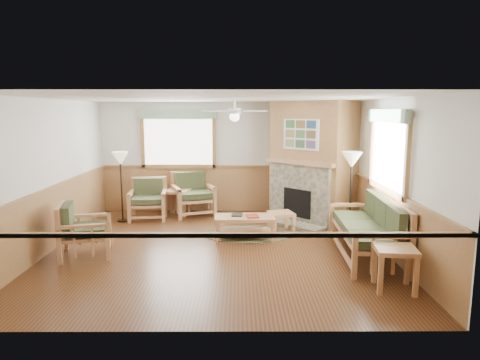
{
  "coord_description": "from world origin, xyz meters",
  "views": [
    {
      "loc": [
        0.37,
        -7.52,
        2.48
      ],
      "look_at": [
        0.4,
        0.7,
        1.15
      ],
      "focal_mm": 32.0,
      "sensor_mm": 36.0,
      "label": 1
    }
  ],
  "objects_px": {
    "armchair_left": "(85,229)",
    "end_table_sofa": "(395,269)",
    "footstool": "(281,222)",
    "end_table_chairs": "(177,202)",
    "floor_lamp_left": "(121,187)",
    "sofa": "(366,228)",
    "armchair_back_right": "(193,194)",
    "coffee_table": "(245,228)",
    "armchair_back_left": "(148,199)",
    "floor_lamp_right": "(350,195)"
  },
  "relations": [
    {
      "from": "armchair_left",
      "to": "footstool",
      "type": "relative_size",
      "value": 1.95
    },
    {
      "from": "coffee_table",
      "to": "floor_lamp_right",
      "type": "xyz_separation_m",
      "value": [
        2.06,
        0.05,
        0.63
      ]
    },
    {
      "from": "sofa",
      "to": "end_table_chairs",
      "type": "bearing_deg",
      "value": -126.56
    },
    {
      "from": "end_table_sofa",
      "to": "footstool",
      "type": "distance_m",
      "value": 3.2
    },
    {
      "from": "end_table_sofa",
      "to": "floor_lamp_right",
      "type": "distance_m",
      "value": 2.52
    },
    {
      "from": "sofa",
      "to": "floor_lamp_left",
      "type": "distance_m",
      "value": 5.39
    },
    {
      "from": "armchair_back_left",
      "to": "floor_lamp_right",
      "type": "relative_size",
      "value": 0.54
    },
    {
      "from": "armchair_back_right",
      "to": "footstool",
      "type": "xyz_separation_m",
      "value": [
        1.97,
        -1.47,
        -0.3
      ]
    },
    {
      "from": "end_table_chairs",
      "to": "sofa",
      "type": "bearing_deg",
      "value": -39.42
    },
    {
      "from": "footstool",
      "to": "armchair_back_right",
      "type": "bearing_deg",
      "value": 143.2
    },
    {
      "from": "armchair_back_left",
      "to": "end_table_chairs",
      "type": "xyz_separation_m",
      "value": [
        0.63,
        0.38,
        -0.16
      ]
    },
    {
      "from": "armchair_left",
      "to": "sofa",
      "type": "bearing_deg",
      "value": -105.11
    },
    {
      "from": "armchair_left",
      "to": "end_table_chairs",
      "type": "distance_m",
      "value": 3.17
    },
    {
      "from": "sofa",
      "to": "coffee_table",
      "type": "bearing_deg",
      "value": -113.37
    },
    {
      "from": "end_table_chairs",
      "to": "floor_lamp_left",
      "type": "distance_m",
      "value": 1.4
    },
    {
      "from": "armchair_back_left",
      "to": "armchair_left",
      "type": "height_order",
      "value": "armchair_left"
    },
    {
      "from": "armchair_left",
      "to": "coffee_table",
      "type": "height_order",
      "value": "armchair_left"
    },
    {
      "from": "end_table_chairs",
      "to": "floor_lamp_left",
      "type": "height_order",
      "value": "floor_lamp_left"
    },
    {
      "from": "armchair_left",
      "to": "floor_lamp_left",
      "type": "height_order",
      "value": "floor_lamp_left"
    },
    {
      "from": "coffee_table",
      "to": "floor_lamp_left",
      "type": "height_order",
      "value": "floor_lamp_left"
    },
    {
      "from": "end_table_sofa",
      "to": "footstool",
      "type": "xyz_separation_m",
      "value": [
        -1.3,
        2.92,
        -0.1
      ]
    },
    {
      "from": "armchair_back_right",
      "to": "sofa",
      "type": "bearing_deg",
      "value": -62.07
    },
    {
      "from": "armchair_back_right",
      "to": "armchair_left",
      "type": "relative_size",
      "value": 1.1
    },
    {
      "from": "floor_lamp_left",
      "to": "sofa",
      "type": "bearing_deg",
      "value": -26.45
    },
    {
      "from": "armchair_left",
      "to": "floor_lamp_left",
      "type": "distance_m",
      "value": 2.36
    },
    {
      "from": "armchair_left",
      "to": "coffee_table",
      "type": "bearing_deg",
      "value": -85.31
    },
    {
      "from": "sofa",
      "to": "end_table_sofa",
      "type": "height_order",
      "value": "sofa"
    },
    {
      "from": "armchair_left",
      "to": "end_table_sofa",
      "type": "height_order",
      "value": "armchair_left"
    },
    {
      "from": "end_table_sofa",
      "to": "armchair_back_left",
      "type": "bearing_deg",
      "value": 136.88
    },
    {
      "from": "armchair_left",
      "to": "floor_lamp_right",
      "type": "bearing_deg",
      "value": -92.56
    },
    {
      "from": "end_table_chairs",
      "to": "floor_lamp_right",
      "type": "distance_m",
      "value": 4.17
    },
    {
      "from": "armchair_back_left",
      "to": "floor_lamp_left",
      "type": "xyz_separation_m",
      "value": [
        -0.53,
        -0.22,
        0.33
      ]
    },
    {
      "from": "end_table_chairs",
      "to": "floor_lamp_right",
      "type": "height_order",
      "value": "floor_lamp_right"
    },
    {
      "from": "armchair_back_right",
      "to": "end_table_chairs",
      "type": "distance_m",
      "value": 0.44
    },
    {
      "from": "armchair_back_left",
      "to": "end_table_sofa",
      "type": "height_order",
      "value": "armchair_back_left"
    },
    {
      "from": "sofa",
      "to": "floor_lamp_left",
      "type": "xyz_separation_m",
      "value": [
        -4.82,
        2.4,
        0.29
      ]
    },
    {
      "from": "armchair_back_left",
      "to": "end_table_chairs",
      "type": "distance_m",
      "value": 0.76
    },
    {
      "from": "sofa",
      "to": "armchair_back_left",
      "type": "xyz_separation_m",
      "value": [
        -4.28,
        2.62,
        -0.04
      ]
    },
    {
      "from": "armchair_left",
      "to": "floor_lamp_right",
      "type": "xyz_separation_m",
      "value": [
        4.82,
        1.01,
        0.39
      ]
    },
    {
      "from": "sofa",
      "to": "floor_lamp_left",
      "type": "bearing_deg",
      "value": -113.59
    },
    {
      "from": "footstool",
      "to": "armchair_back_left",
      "type": "bearing_deg",
      "value": 159.94
    },
    {
      "from": "armchair_back_left",
      "to": "coffee_table",
      "type": "height_order",
      "value": "armchair_back_left"
    },
    {
      "from": "sofa",
      "to": "footstool",
      "type": "relative_size",
      "value": 4.6
    },
    {
      "from": "end_table_sofa",
      "to": "coffee_table",
      "type": "bearing_deg",
      "value": 130.56
    },
    {
      "from": "armchair_back_right",
      "to": "floor_lamp_left",
      "type": "relative_size",
      "value": 0.64
    },
    {
      "from": "sofa",
      "to": "coffee_table",
      "type": "relative_size",
      "value": 1.92
    },
    {
      "from": "footstool",
      "to": "armchair_left",
      "type": "bearing_deg",
      "value": -157.4
    },
    {
      "from": "end_table_sofa",
      "to": "floor_lamp_left",
      "type": "xyz_separation_m",
      "value": [
        -4.82,
        3.79,
        0.49
      ]
    },
    {
      "from": "end_table_sofa",
      "to": "end_table_chairs",
      "type": "bearing_deg",
      "value": 129.72
    },
    {
      "from": "armchair_back_left",
      "to": "end_table_sofa",
      "type": "bearing_deg",
      "value": -49.28
    }
  ]
}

